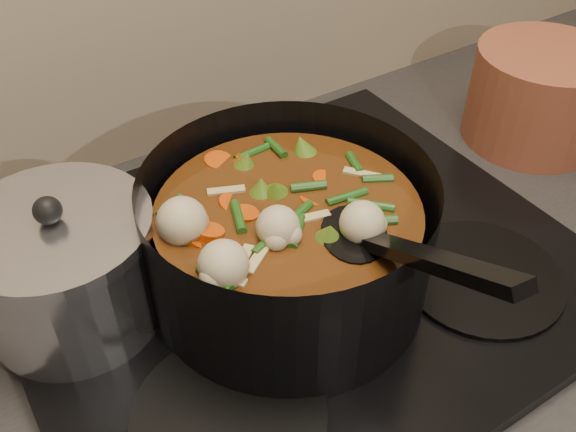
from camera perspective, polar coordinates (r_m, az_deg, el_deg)
stovetop at (r=0.74m, az=0.84°, el=-4.72°), size 0.62×0.54×0.03m
stockpot at (r=0.66m, az=0.05°, el=-2.26°), size 0.36×0.44×0.22m
saucepan at (r=0.68m, az=-19.11°, el=-4.43°), size 0.19×0.19×0.15m
terracotta_crock at (r=1.00m, az=21.36°, el=9.92°), size 0.22×0.22×0.14m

